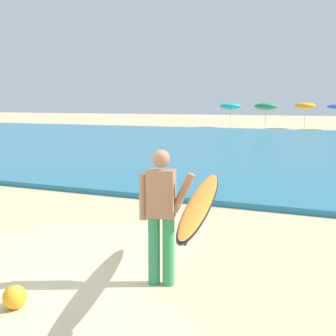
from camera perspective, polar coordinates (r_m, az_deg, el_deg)
name	(u,v)px	position (r m, az deg, el deg)	size (l,w,h in m)	color
ground_plane	(69,287)	(5.80, -12.81, -14.99)	(160.00, 160.00, 0.00)	beige
sea	(290,146)	(23.45, 15.66, 2.75)	(120.00, 28.00, 0.14)	teal
surfer_with_board	(181,206)	(5.38, 1.78, -5.00)	(1.22, 2.98, 1.73)	#338E56
beach_umbrella_0	(231,106)	(42.17, 8.20, 8.00)	(2.05, 2.08, 2.35)	beige
beach_umbrella_1	(266,106)	(40.31, 12.69, 7.88)	(2.03, 2.08, 2.39)	beige
beach_umbrella_2	(305,106)	(41.51, 17.54, 7.78)	(1.83, 1.84, 2.37)	beige
beach_ball	(15,297)	(5.37, -19.47, -15.66)	(0.27, 0.27, 0.27)	#F4A31E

